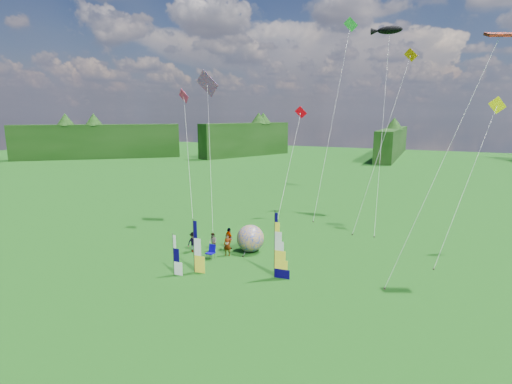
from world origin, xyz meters
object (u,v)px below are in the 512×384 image
at_px(kite_whale, 383,115).
at_px(spectator_c, 193,242).
at_px(bol_inflatable, 250,238).
at_px(spectator_d, 229,238).
at_px(side_banner_far, 173,255).
at_px(side_banner_left, 194,247).
at_px(spectator_b, 213,242).
at_px(camp_chair, 210,252).
at_px(feather_banner_main, 275,245).
at_px(spectator_a, 228,245).

bearing_deg(kite_whale, spectator_c, -142.79).
height_order(bol_inflatable, spectator_d, bol_inflatable).
bearing_deg(bol_inflatable, side_banner_far, -113.86).
xyz_separation_m(side_banner_left, spectator_b, (-1.05, 4.35, -1.12)).
xyz_separation_m(spectator_c, camp_chair, (2.09, -0.86, -0.28)).
distance_m(bol_inflatable, kite_whale, 19.17).
xyz_separation_m(feather_banner_main, spectator_b, (-6.55, 2.89, -1.53)).
height_order(side_banner_left, spectator_d, side_banner_left).
bearing_deg(side_banner_far, feather_banner_main, 18.04).
bearing_deg(camp_chair, spectator_b, 118.73).
height_order(bol_inflatable, kite_whale, kite_whale).
bearing_deg(bol_inflatable, camp_chair, -126.96).
bearing_deg(spectator_b, feather_banner_main, 5.87).
bearing_deg(feather_banner_main, camp_chair, 164.85).
height_order(side_banner_left, kite_whale, kite_whale).
relative_size(spectator_c, spectator_d, 0.93).
height_order(side_banner_far, spectator_c, side_banner_far).
relative_size(feather_banner_main, spectator_c, 2.75).
bearing_deg(kite_whale, camp_chair, -136.52).
bearing_deg(spectator_b, spectator_d, 76.05).
height_order(bol_inflatable, spectator_c, bol_inflatable).
height_order(side_banner_left, bol_inflatable, side_banner_left).
xyz_separation_m(camp_chair, kite_whale, (10.12, 17.24, 10.30)).
bearing_deg(spectator_a, side_banner_far, -116.53).
distance_m(side_banner_left, spectator_a, 4.08).
distance_m(side_banner_far, spectator_a, 5.17).
distance_m(side_banner_left, kite_whale, 23.96).
bearing_deg(spectator_d, side_banner_left, 124.27).
xyz_separation_m(spectator_a, camp_chair, (-0.85, -1.22, -0.32)).
height_order(spectator_b, spectator_c, spectator_c).
bearing_deg(kite_whale, bol_inflatable, -135.13).
distance_m(spectator_a, spectator_d, 1.57).
bearing_deg(spectator_c, spectator_a, -56.06).
xyz_separation_m(feather_banner_main, side_banner_left, (-5.50, -1.46, -0.41)).
relative_size(spectator_b, kite_whale, 0.07).
xyz_separation_m(spectator_a, kite_whale, (9.27, 16.01, 9.97)).
bearing_deg(camp_chair, spectator_a, 59.94).
distance_m(bol_inflatable, spectator_c, 4.63).
height_order(side_banner_far, spectator_b, side_banner_far).
xyz_separation_m(side_banner_left, camp_chair, (-0.30, 2.70, -1.33)).
xyz_separation_m(feather_banner_main, bol_inflatable, (-3.70, 4.03, -1.18)).
relative_size(spectator_a, spectator_d, 0.97).
distance_m(bol_inflatable, camp_chair, 3.54).
bearing_deg(side_banner_far, spectator_b, 87.61).
bearing_deg(spectator_b, spectator_a, 14.48).
distance_m(spectator_c, spectator_d, 2.92).
xyz_separation_m(spectator_c, kite_whale, (12.20, 16.38, 10.01)).
bearing_deg(spectator_a, side_banner_left, -106.29).
bearing_deg(spectator_a, spectator_c, 178.76).
height_order(bol_inflatable, spectator_a, bol_inflatable).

